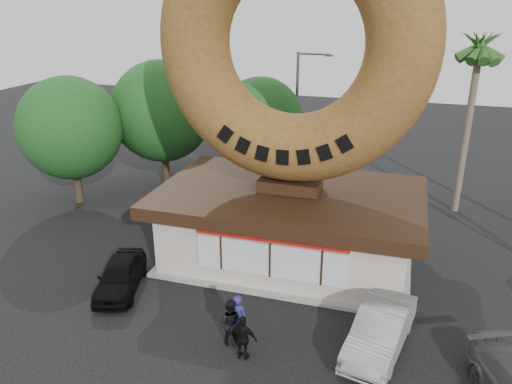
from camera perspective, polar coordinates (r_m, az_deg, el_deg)
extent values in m
plane|color=black|center=(17.85, -1.07, -16.60)|extent=(90.00, 90.00, 0.00)
cube|color=beige|center=(22.00, 3.77, -4.18)|extent=(10.00, 6.00, 3.00)
cube|color=#999993|center=(22.65, 3.68, -7.43)|extent=(10.60, 6.60, 0.15)
cube|color=#3F3F3F|center=(21.37, 3.87, -0.43)|extent=(10.00, 6.00, 0.10)
cube|color=black|center=(21.39, 3.86, -0.56)|extent=(11.20, 7.20, 0.55)
cube|color=silver|center=(19.35, 1.63, -7.80)|extent=(6.00, 0.12, 1.40)
cube|color=red|center=(18.86, 1.65, -5.17)|extent=(6.00, 0.10, 0.45)
cube|color=black|center=(21.19, 3.90, 0.82)|extent=(2.60, 1.40, 0.50)
torus|color=brown|center=(19.91, 4.33, 16.44)|extent=(10.96, 2.79, 10.96)
cylinder|color=#473321|center=(31.23, -10.33, 3.68)|extent=(0.44, 0.44, 3.30)
sphere|color=#19481A|center=(30.46, -10.70, 9.06)|extent=(6.00, 6.00, 6.00)
cylinder|color=#473321|center=(31.08, 0.48, 3.52)|extent=(0.44, 0.44, 2.86)
sphere|color=#19481A|center=(30.38, 0.49, 8.19)|extent=(5.20, 5.20, 5.20)
cylinder|color=#473321|center=(29.87, -19.78, 1.69)|extent=(0.44, 0.44, 3.08)
sphere|color=#19481A|center=(29.11, -20.47, 6.88)|extent=(5.60, 5.60, 5.60)
cylinder|color=#726651|center=(28.27, 22.96, 6.46)|extent=(0.36, 0.36, 9.00)
cylinder|color=#59595E|center=(30.84, 4.63, 8.27)|extent=(0.18, 0.18, 8.00)
cylinder|color=#59595E|center=(30.02, 6.60, 15.40)|extent=(1.80, 0.12, 0.12)
cube|color=#59595E|center=(29.87, 8.35, 15.19)|extent=(0.45, 0.20, 0.12)
imported|color=navy|center=(17.39, -2.12, -14.17)|extent=(0.66, 0.45, 1.75)
imported|color=black|center=(17.27, -2.99, -14.60)|extent=(0.88, 0.72, 1.69)
imported|color=black|center=(16.66, -1.47, -16.33)|extent=(0.95, 0.43, 1.59)
imported|color=black|center=(20.85, -15.26, -9.19)|extent=(2.50, 4.03, 1.28)
imported|color=gray|center=(17.59, 13.99, -15.07)|extent=(2.33, 4.54, 1.43)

